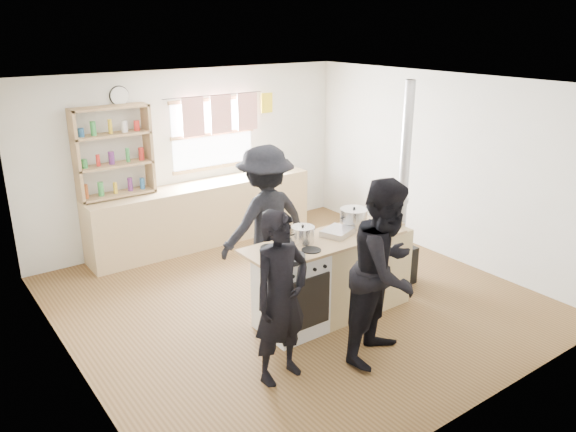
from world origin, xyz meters
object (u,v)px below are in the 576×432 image
Objects in this scene: flue_heater at (400,233)px; person_far at (265,222)px; skillet_greens at (288,257)px; person_near_right at (386,271)px; cooking_island at (334,276)px; person_near_left at (281,298)px; bread_board at (390,220)px; stockpot_stove at (303,235)px; stockpot_counter at (354,218)px; thermos at (271,162)px; roast_tray at (338,232)px.

flue_heater is 1.38× the size of person_far.
person_near_right is at bearing -46.73° from skillet_greens.
person_near_left is (-1.15, -0.61, 0.34)m from cooking_island.
person_near_right is at bearing -137.37° from bread_board.
skillet_greens is 0.49m from stockpot_stove.
stockpot_stove is at bearing 169.37° from cooking_island.
person_near_left is (-0.37, -0.40, -0.15)m from skillet_greens.
cooking_island is 4.24× the size of skillet_greens.
cooking_island is 0.69m from stockpot_counter.
stockpot_stove is 1.00m from person_near_right.
person_far is (0.47, 1.11, -0.06)m from skillet_greens.
thermos is 0.17× the size of person_far.
thermos is at bearing -129.18° from person_far.
person_far is at bearing 130.64° from stockpot_counter.
cooking_island is at bearing -153.14° from roast_tray.
flue_heater is at bearing 18.55° from person_near_right.
person_near_left is at bearing -122.96° from thermos.
stockpot_counter is at bearing 43.54° from person_near_right.
person_near_left is at bearing -138.03° from stockpot_stove.
skillet_greens is 0.29× the size of person_near_left.
thermos reaches higher than stockpot_counter.
thermos is at bearing 52.31° from person_near_right.
roast_tray is at bearing 16.05° from skillet_greens.
flue_heater reaches higher than cooking_island.
person_near_left is (-1.52, -0.74, -0.23)m from stockpot_counter.
cooking_island is at bearing 104.97° from person_far.
person_near_left is 1.05m from person_near_right.
flue_heater is 2.47m from person_near_left.
stockpot_counter is 0.13× the size of flue_heater.
bread_board is (1.55, 0.16, 0.02)m from skillet_greens.
flue_heater reaches higher than bread_board.
flue_heater is (0.82, 0.04, -0.38)m from stockpot_counter.
flue_heater is at bearing 6.60° from roast_tray.
bread_board is at bearing -6.50° from roast_tray.
skillet_greens is (-1.82, -2.98, -0.10)m from thermos.
bread_board is 1.44m from person_far.
stockpot_stove is at bearing -176.84° from flue_heater.
stockpot_stove reaches higher than skillet_greens.
flue_heater reaches higher than person_far.
flue_heater is (1.13, 0.13, -0.31)m from roast_tray.
flue_heater reaches higher than person_near_left.
bread_board is (0.40, -0.18, -0.05)m from stockpot_counter.
skillet_greens is at bearing -163.83° from stockpot_counter.
bread_board is 0.57m from flue_heater.
person_near_left reaches higher than skillet_greens.
thermos is at bearing 62.06° from stockpot_stove.
bread_board is (1.16, -0.13, -0.04)m from stockpot_stove.
roast_tray is (-0.99, -2.74, -0.09)m from thermos.
flue_heater reaches higher than thermos.
cooking_island is 6.22× the size of stockpot_counter.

